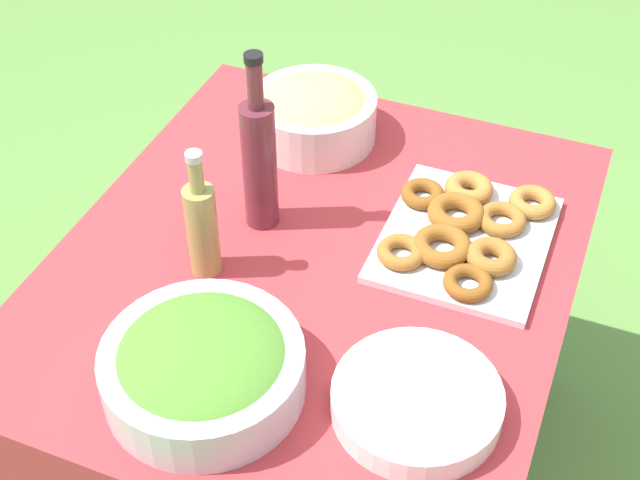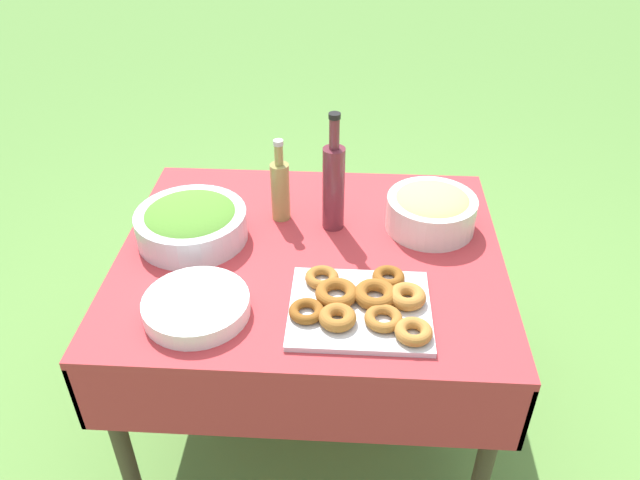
# 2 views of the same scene
# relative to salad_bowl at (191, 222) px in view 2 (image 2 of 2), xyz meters

# --- Properties ---
(ground_plane) EXTENTS (14.00, 14.00, 0.00)m
(ground_plane) POSITION_rel_salad_bowl_xyz_m (0.36, -0.05, -0.79)
(ground_plane) COLOR #609342
(picnic_table) EXTENTS (1.12, 0.95, 0.73)m
(picnic_table) POSITION_rel_salad_bowl_xyz_m (0.36, -0.05, -0.16)
(picnic_table) COLOR #B73338
(picnic_table) RESTS_ON ground_plane
(salad_bowl) EXTENTS (0.33, 0.33, 0.11)m
(salad_bowl) POSITION_rel_salad_bowl_xyz_m (0.00, 0.00, 0.00)
(salad_bowl) COLOR silver
(salad_bowl) RESTS_ON picnic_table
(pasta_bowl) EXTENTS (0.27, 0.27, 0.12)m
(pasta_bowl) POSITION_rel_salad_bowl_xyz_m (0.72, 0.10, 0.01)
(pasta_bowl) COLOR silver
(pasta_bowl) RESTS_ON picnic_table
(donut_platter) EXTENTS (0.38, 0.32, 0.05)m
(donut_platter) POSITION_rel_salad_bowl_xyz_m (0.51, -0.30, -0.04)
(donut_platter) COLOR silver
(donut_platter) RESTS_ON picnic_table
(plate_stack) EXTENTS (0.27, 0.27, 0.05)m
(plate_stack) POSITION_rel_salad_bowl_xyz_m (0.09, -0.33, -0.03)
(plate_stack) COLOR white
(plate_stack) RESTS_ON picnic_table
(olive_oil_bottle) EXTENTS (0.06, 0.06, 0.27)m
(olive_oil_bottle) POSITION_rel_salad_bowl_xyz_m (0.25, 0.13, 0.05)
(olive_oil_bottle) COLOR #998E4C
(olive_oil_bottle) RESTS_ON picnic_table
(wine_bottle) EXTENTS (0.07, 0.07, 0.38)m
(wine_bottle) POSITION_rel_salad_bowl_xyz_m (0.42, 0.09, 0.09)
(wine_bottle) COLOR maroon
(wine_bottle) RESTS_ON picnic_table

